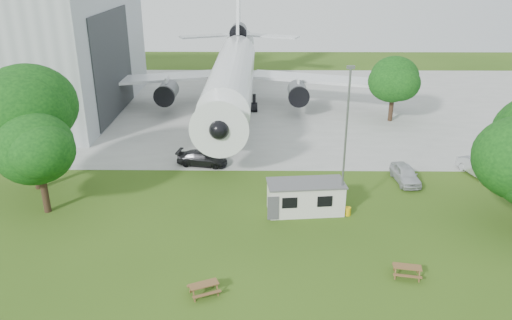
{
  "coord_description": "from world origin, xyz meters",
  "views": [
    {
      "loc": [
        1.73,
        -29.63,
        19.45
      ],
      "look_at": [
        1.34,
        8.0,
        4.0
      ],
      "focal_mm": 35.0,
      "sensor_mm": 36.0,
      "label": 1
    }
  ],
  "objects_px": {
    "site_cabin": "(306,197)",
    "picnic_east": "(406,276)",
    "airliner": "(233,71)",
    "picnic_west": "(204,294)"
  },
  "relations": [
    {
      "from": "site_cabin",
      "to": "picnic_east",
      "type": "height_order",
      "value": "site_cabin"
    },
    {
      "from": "site_cabin",
      "to": "airliner",
      "type": "bearing_deg",
      "value": 104.2
    },
    {
      "from": "picnic_west",
      "to": "picnic_east",
      "type": "xyz_separation_m",
      "value": [
        13.04,
        2.01,
        0.0
      ]
    },
    {
      "from": "airliner",
      "to": "picnic_east",
      "type": "xyz_separation_m",
      "value": [
        13.29,
        -38.06,
        -5.27
      ]
    },
    {
      "from": "picnic_west",
      "to": "picnic_east",
      "type": "bearing_deg",
      "value": -15.02
    },
    {
      "from": "airliner",
      "to": "site_cabin",
      "type": "relative_size",
      "value": 6.95
    },
    {
      "from": "airliner",
      "to": "site_cabin",
      "type": "distance_m",
      "value": 30.37
    },
    {
      "from": "site_cabin",
      "to": "picnic_west",
      "type": "bearing_deg",
      "value": -123.25
    },
    {
      "from": "site_cabin",
      "to": "picnic_east",
      "type": "bearing_deg",
      "value": -56.32
    },
    {
      "from": "picnic_west",
      "to": "site_cabin",
      "type": "bearing_deg",
      "value": 32.95
    }
  ]
}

